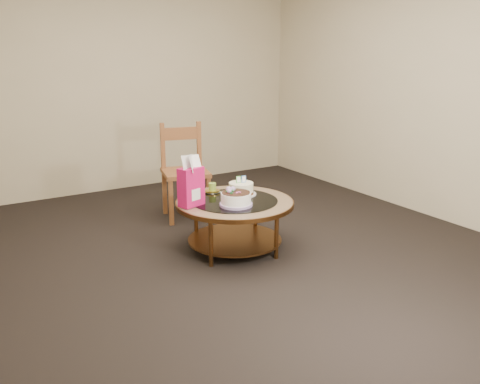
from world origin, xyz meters
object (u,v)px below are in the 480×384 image
coffee_table (235,209)px  gift_bag (191,181)px  dining_chair (185,171)px  decorated_cake (236,200)px  cream_cake (241,189)px

coffee_table → gift_bag: bearing=171.1°
dining_chair → gift_bag: bearing=-98.6°
decorated_cake → gift_bag: 0.40m
coffee_table → decorated_cake: (-0.07, -0.14, 0.13)m
decorated_cake → gift_bag: bearing=147.4°
coffee_table → cream_cake: size_ratio=3.78×
coffee_table → cream_cake: 0.22m
gift_bag → dining_chair: (0.43, 1.02, -0.17)m
coffee_table → dining_chair: dining_chair is taller
gift_bag → dining_chair: 1.12m
coffee_table → gift_bag: (-0.38, 0.06, 0.29)m
dining_chair → coffee_table: bearing=-78.2°
coffee_table → dining_chair: bearing=87.4°
decorated_cake → cream_cake: cream_cake is taller
decorated_cake → cream_cake: bearing=50.6°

